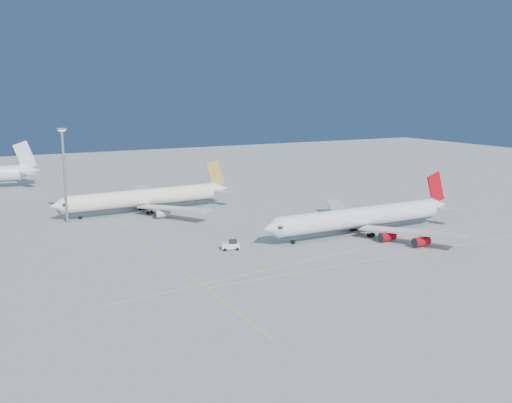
% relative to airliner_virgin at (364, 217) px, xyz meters
% --- Properties ---
extents(ground, '(500.00, 500.00, 0.00)m').
position_rel_airliner_virgin_xyz_m(ground, '(-13.29, -6.00, -4.47)').
color(ground, slate).
rests_on(ground, ground).
extents(taxiway_lines, '(118.86, 140.00, 0.02)m').
position_rel_airliner_virgin_xyz_m(taxiway_lines, '(-28.00, 0.35, -4.46)').
color(taxiway_lines, yellow).
rests_on(taxiway_lines, ground).
extents(airliner_virgin, '(59.94, 53.98, 14.82)m').
position_rel_airliner_virgin_xyz_m(airliner_virgin, '(0.00, 0.00, 0.00)').
color(airliner_virgin, white).
rests_on(airliner_virgin, ground).
extents(airliner_etihad, '(57.35, 52.93, 14.97)m').
position_rel_airliner_virgin_xyz_m(airliner_etihad, '(-41.99, 53.61, 0.09)').
color(airliner_etihad, '#F2E7CE').
rests_on(airliner_etihad, ground).
extents(pushback_tug, '(4.59, 3.52, 2.34)m').
position_rel_airliner_virgin_xyz_m(pushback_tug, '(-37.39, 2.24, -3.38)').
color(pushback_tug, white).
rests_on(pushback_tug, ground).
extents(light_mast, '(2.32, 2.32, 26.84)m').
position_rel_airliner_virgin_xyz_m(light_mast, '(-66.53, 49.61, 11.37)').
color(light_mast, gray).
rests_on(light_mast, ground).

